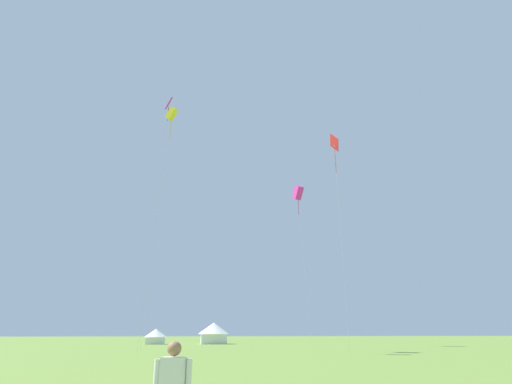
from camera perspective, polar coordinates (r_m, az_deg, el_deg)
The scene contains 6 objects.
kite_magenta_box at distance 67.86m, azimuth 5.85°, elevation -0.13°, with size 1.75×3.54×24.83m.
kite_yellow_box at distance 50.43m, azimuth -11.67°, elevation 10.47°, with size 2.10×3.01×27.18m.
kite_red_diamond at distance 37.50m, azimuth 10.88°, elevation 6.01°, with size 0.75×1.77×18.80m.
kite_magenta_diamond at distance 56.65m, azimuth -12.05°, elevation 11.53°, with size 1.29×2.78×31.85m.
festival_tent_center at distance 72.23m, azimuth -13.77°, elevation -18.82°, with size 3.62×3.62×2.35m.
festival_tent_right at distance 72.19m, azimuth -5.91°, elevation -18.80°, with size 5.15×5.15×3.35m.
Camera 1 is at (-5.46, -2.38, 1.86)m, focal length 28.78 mm.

